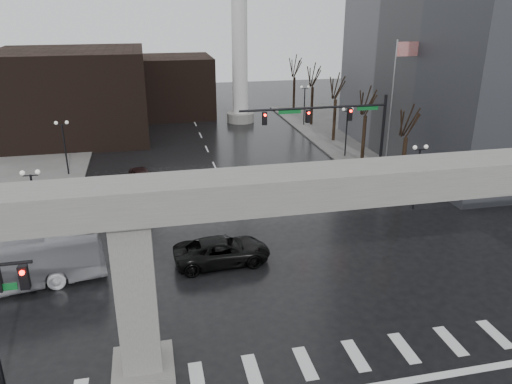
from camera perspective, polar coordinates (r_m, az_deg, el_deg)
ground at (r=24.25m, az=4.88°, el=-17.43°), size 160.00×160.00×0.00m
sidewalk_ne at (r=64.56m, az=17.82°, el=6.64°), size 28.00×36.00×0.15m
elevated_guideway at (r=21.09m, az=8.74°, el=-2.03°), size 48.00×2.60×8.70m
building_far_left at (r=61.40m, az=-20.08°, el=10.39°), size 16.00×14.00×10.00m
building_far_mid at (r=71.02m, az=-9.24°, el=11.85°), size 10.00×10.00×8.00m
smokestack at (r=65.17m, az=-1.92°, el=19.56°), size 3.60×3.60×30.00m
signal_mast_arm at (r=40.82m, az=9.55°, el=7.71°), size 12.12×0.43×8.00m
flagpole_assembly at (r=45.96m, az=15.65°, el=10.88°), size 2.06×0.12×12.00m
lamp_right_0 at (r=39.25m, az=18.05°, el=2.83°), size 1.22×0.32×5.11m
lamp_right_1 at (r=51.32m, az=10.35°, el=7.68°), size 1.22×0.32×5.11m
lamp_right_2 at (r=64.18m, az=5.57°, el=10.57°), size 1.22×0.32×5.11m
lamp_left_0 at (r=34.89m, az=-24.06°, el=-0.25°), size 1.22×0.32×5.11m
lamp_left_1 at (r=48.07m, az=-21.12°, el=5.69°), size 1.22×0.32×5.11m
lamp_left_2 at (r=61.61m, az=-19.43°, el=9.05°), size 1.22×0.32×5.11m
tree_right_0 at (r=43.26m, az=16.54°, el=3.69°), size 1.09×1.58×7.50m
tree_right_1 at (r=50.11m, az=12.26°, el=6.48°), size 1.09×1.61×7.67m
tree_right_2 at (r=57.26m, az=8.99°, el=8.57°), size 1.10×1.63×7.85m
tree_right_3 at (r=64.60m, az=6.44°, el=10.16°), size 1.11×1.66×8.02m
tree_right_4 at (r=72.09m, az=4.39°, el=11.42°), size 1.12×1.69×8.19m
pickup_truck at (r=30.60m, az=-3.89°, el=-6.75°), size 6.00×3.04×1.63m
far_car at (r=44.11m, az=-12.89°, el=1.59°), size 2.62×4.67×1.50m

